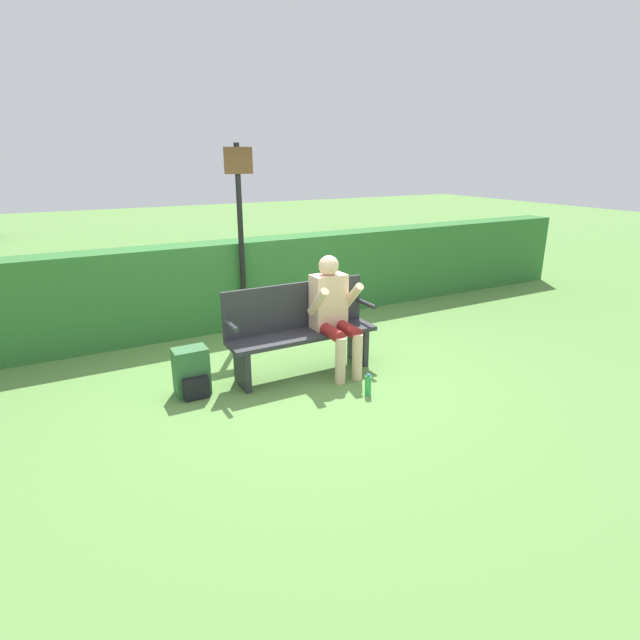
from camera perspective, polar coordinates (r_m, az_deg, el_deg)
name	(u,v)px	position (r m, az deg, el deg)	size (l,w,h in m)	color
ground_plane	(304,373)	(5.50, -1.88, -6.10)	(40.00, 40.00, 0.00)	#5B8942
hedge_back	(240,283)	(7.00, -9.13, 4.16)	(12.00, 0.46, 1.18)	#337033
park_bench	(300,329)	(5.37, -2.26, -0.98)	(1.64, 0.40, 0.98)	#2D2D33
person_seated	(333,309)	(5.35, 1.52, 1.25)	(0.51, 0.60, 1.27)	beige
backpack	(192,373)	(5.12, -14.44, -5.86)	(0.33, 0.31, 0.48)	#336638
water_bottle	(368,385)	(5.00, 5.52, -7.43)	(0.06, 0.06, 0.22)	green
signpost	(241,227)	(6.54, -9.06, 10.41)	(0.36, 0.09, 2.42)	black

